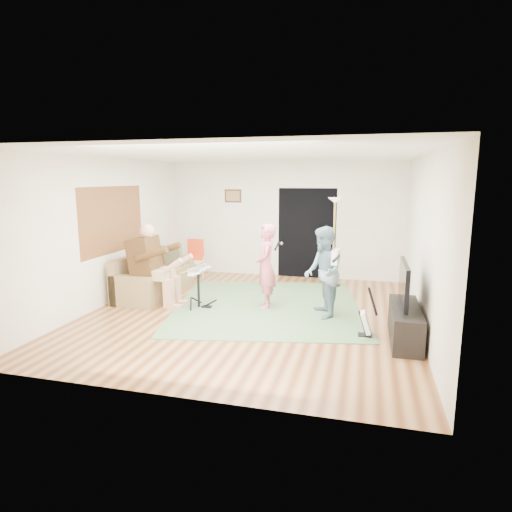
{
  "coord_description": "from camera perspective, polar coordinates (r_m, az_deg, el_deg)",
  "views": [
    {
      "loc": [
        1.89,
        -6.91,
        2.33
      ],
      "look_at": [
        0.02,
        0.3,
        0.97
      ],
      "focal_mm": 30.0,
      "sensor_mm": 36.0,
      "label": 1
    }
  ],
  "objects": [
    {
      "name": "floor",
      "position": [
        7.54,
        -0.74,
        -7.64
      ],
      "size": [
        6.0,
        6.0,
        0.0
      ],
      "primitive_type": "plane",
      "color": "brown",
      "rests_on": "ground"
    },
    {
      "name": "walls",
      "position": [
        7.23,
        -0.76,
        2.59
      ],
      "size": [
        5.5,
        6.0,
        2.7
      ],
      "primitive_type": null,
      "color": "silver",
      "rests_on": "floor"
    },
    {
      "name": "ceiling",
      "position": [
        7.17,
        -0.79,
        13.33
      ],
      "size": [
        6.0,
        6.0,
        0.0
      ],
      "primitive_type": "plane",
      "rotation": [
        3.14,
        0.0,
        0.0
      ],
      "color": "white",
      "rests_on": "walls"
    },
    {
      "name": "window_blinds",
      "position": [
        8.52,
        -18.54,
        4.59
      ],
      "size": [
        0.0,
        2.05,
        2.05
      ],
      "primitive_type": "plane",
      "rotation": [
        1.57,
        0.0,
        1.57
      ],
      "color": "brown",
      "rests_on": "walls"
    },
    {
      "name": "doorway",
      "position": [
        10.07,
        6.78,
        3.01
      ],
      "size": [
        2.1,
        0.0,
        2.1
      ],
      "primitive_type": "plane",
      "rotation": [
        1.57,
        0.0,
        0.0
      ],
      "color": "black",
      "rests_on": "walls"
    },
    {
      "name": "picture_frame",
      "position": [
        10.4,
        -3.09,
        8.0
      ],
      "size": [
        0.42,
        0.03,
        0.32
      ],
      "primitive_type": "cube",
      "color": "#3F2314",
      "rests_on": "walls"
    },
    {
      "name": "area_rug",
      "position": [
        7.94,
        1.55,
        -6.62
      ],
      "size": [
        3.92,
        4.11,
        0.02
      ],
      "primitive_type": "cube",
      "rotation": [
        0.0,
        0.0,
        0.19
      ],
      "color": "#4B6F43",
      "rests_on": "floor"
    },
    {
      "name": "sofa",
      "position": [
        8.96,
        -13.76,
        -3.18
      ],
      "size": [
        0.84,
        2.04,
        0.83
      ],
      "color": "olive",
      "rests_on": "floor"
    },
    {
      "name": "drummer",
      "position": [
        8.13,
        -13.28,
        -2.29
      ],
      "size": [
        0.98,
        0.55,
        1.51
      ],
      "color": "#4A2E14",
      "rests_on": "sofa"
    },
    {
      "name": "drum_kit",
      "position": [
        7.83,
        -7.67,
        -4.52
      ],
      "size": [
        0.41,
        0.73,
        0.75
      ],
      "color": "black",
      "rests_on": "floor"
    },
    {
      "name": "singer",
      "position": [
        7.69,
        1.34,
        -1.37
      ],
      "size": [
        0.48,
        0.62,
        1.53
      ],
      "primitive_type": "imported",
      "rotation": [
        0.0,
        0.0,
        -1.35
      ],
      "color": "#D35B6E",
      "rests_on": "floor"
    },
    {
      "name": "microphone",
      "position": [
        7.58,
        2.82,
        1.34
      ],
      "size": [
        0.06,
        0.06,
        0.24
      ],
      "primitive_type": null,
      "color": "black",
      "rests_on": "singer"
    },
    {
      "name": "guitarist",
      "position": [
        7.24,
        8.94,
        -2.19
      ],
      "size": [
        0.79,
        0.89,
        1.54
      ],
      "primitive_type": "imported",
      "rotation": [
        0.0,
        0.0,
        -1.26
      ],
      "color": "slate",
      "rests_on": "floor"
    },
    {
      "name": "guitar_held",
      "position": [
        7.17,
        10.6,
        -0.09
      ],
      "size": [
        0.18,
        0.61,
        0.26
      ],
      "primitive_type": null,
      "rotation": [
        0.0,
        0.0,
        -0.1
      ],
      "color": "white",
      "rests_on": "guitarist"
    },
    {
      "name": "guitar_spare",
      "position": [
        6.62,
        14.48,
        -8.58
      ],
      "size": [
        0.27,
        0.25,
        0.76
      ],
      "color": "black",
      "rests_on": "floor"
    },
    {
      "name": "torchiere_lamp",
      "position": [
        9.29,
        10.4,
        3.94
      ],
      "size": [
        0.34,
        0.34,
        1.92
      ],
      "color": "black",
      "rests_on": "floor"
    },
    {
      "name": "dining_chair",
      "position": [
        10.02,
        -8.3,
        -1.24
      ],
      "size": [
        0.4,
        0.42,
        0.93
      ],
      "rotation": [
        0.0,
        0.0,
        0.01
      ],
      "color": "beige",
      "rests_on": "floor"
    },
    {
      "name": "tv_cabinet",
      "position": [
        6.63,
        19.25,
        -8.52
      ],
      "size": [
        0.4,
        1.4,
        0.5
      ],
      "primitive_type": "cube",
      "color": "black",
      "rests_on": "floor"
    },
    {
      "name": "television",
      "position": [
        6.46,
        19.12,
        -3.46
      ],
      "size": [
        0.06,
        1.1,
        0.6
      ],
      "primitive_type": "cube",
      "color": "black",
      "rests_on": "tv_cabinet"
    }
  ]
}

